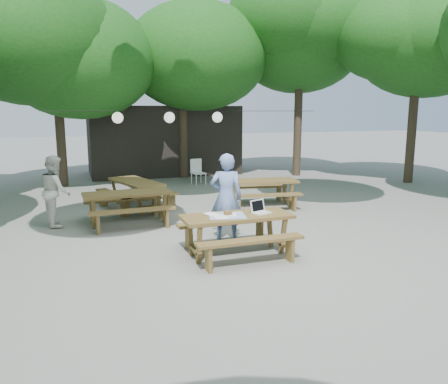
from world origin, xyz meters
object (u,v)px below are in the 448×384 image
main_picnic_table (237,234)px  second_person (56,191)px  picnic_table_nw (128,207)px  woman (226,197)px  plastic_chair (198,177)px

main_picnic_table → second_person: 4.61m
picnic_table_nw → second_person: bearing=164.0°
woman → plastic_chair: (1.38, 6.80, -0.63)m
main_picnic_table → picnic_table_nw: 3.34m
second_person → plastic_chair: 6.48m
main_picnic_table → plastic_chair: bearing=78.9°
woman → second_person: 4.05m
picnic_table_nw → second_person: (-1.57, 0.39, 0.42)m
woman → second_person: (-3.30, 2.35, -0.08)m
woman → plastic_chair: bearing=-81.9°
second_person → woman: bearing=-133.4°
picnic_table_nw → second_person: 1.67m
plastic_chair → woman: bearing=-112.4°
main_picnic_table → plastic_chair: size_ratio=2.22×
woman → second_person: woman is taller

